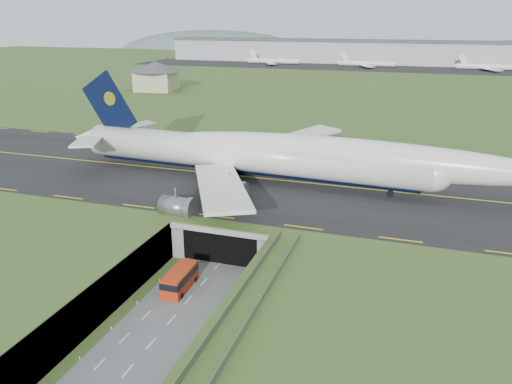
% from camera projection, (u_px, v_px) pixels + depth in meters
% --- Properties ---
extents(ground, '(900.00, 900.00, 0.00)m').
position_uv_depth(ground, '(198.00, 290.00, 69.30)').
color(ground, '#3D5B24').
rests_on(ground, ground).
extents(airfield_deck, '(800.00, 800.00, 6.00)m').
position_uv_depth(airfield_deck, '(197.00, 271.00, 68.30)').
color(airfield_deck, gray).
rests_on(airfield_deck, ground).
extents(trench_road, '(12.00, 75.00, 0.20)m').
position_uv_depth(trench_road, '(173.00, 319.00, 62.54)').
color(trench_road, slate).
rests_on(trench_road, ground).
extents(taxiway, '(800.00, 44.00, 0.18)m').
position_uv_depth(taxiway, '(268.00, 179.00, 96.85)').
color(taxiway, black).
rests_on(taxiway, airfield_deck).
extents(tunnel_portal, '(17.00, 22.30, 6.00)m').
position_uv_depth(tunnel_portal, '(239.00, 223.00, 83.17)').
color(tunnel_portal, gray).
rests_on(tunnel_portal, ground).
extents(guideway, '(3.00, 53.00, 7.05)m').
position_uv_depth(guideway, '(218.00, 358.00, 47.16)').
color(guideway, '#A8A8A3').
rests_on(guideway, ground).
extents(jumbo_jet, '(95.59, 61.26, 20.29)m').
position_uv_depth(jumbo_jet, '(280.00, 156.00, 92.43)').
color(jumbo_jet, white).
rests_on(jumbo_jet, ground).
extents(shuttle_tram, '(2.90, 7.15, 2.90)m').
position_uv_depth(shuttle_tram, '(180.00, 279.00, 68.89)').
color(shuttle_tram, red).
rests_on(shuttle_tram, ground).
extents(service_building, '(25.49, 25.49, 12.26)m').
position_uv_depth(service_building, '(156.00, 73.00, 211.93)').
color(service_building, '#C0B78B').
rests_on(service_building, ground).
extents(cargo_terminal, '(320.00, 67.00, 15.60)m').
position_uv_depth(cargo_terminal, '(384.00, 52.00, 332.95)').
color(cargo_terminal, '#B2B2B2').
rests_on(cargo_terminal, ground).
extents(distant_hills, '(700.00, 91.00, 60.00)m').
position_uv_depth(distant_hills, '(470.00, 65.00, 436.82)').
color(distant_hills, '#536462').
rests_on(distant_hills, ground).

